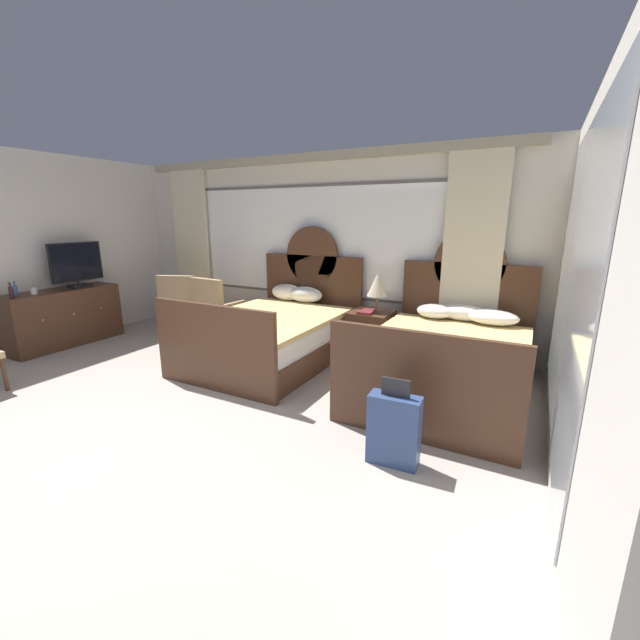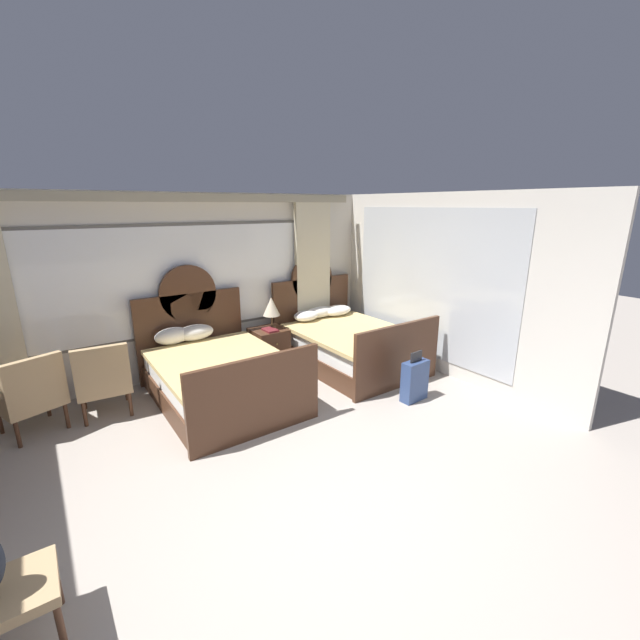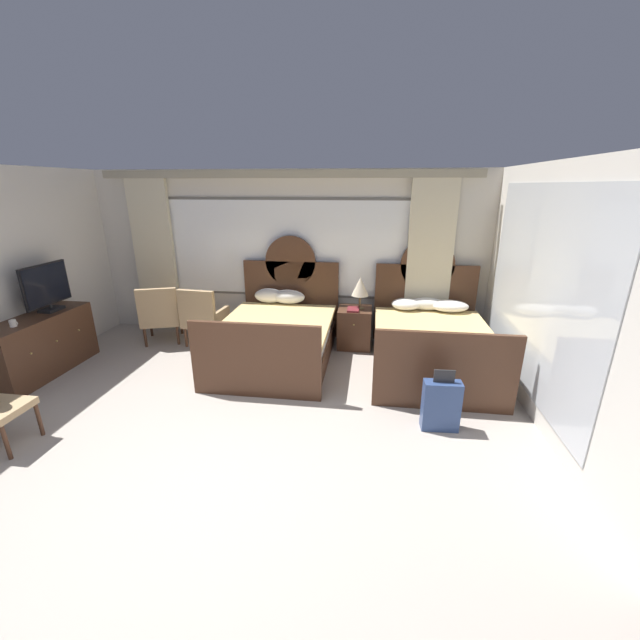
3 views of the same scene
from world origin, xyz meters
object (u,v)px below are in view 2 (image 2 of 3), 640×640
(bed_near_window, at_px, (219,374))
(suitcase_on_floor, at_px, (415,380))
(table_lamp_on_nightstand, at_px, (271,307))
(armchair_by_window_centre, at_px, (31,394))
(book_on_nightstand, at_px, (270,330))
(bed_near_mirror, at_px, (347,343))
(armchair_by_window_left, at_px, (103,379))
(nightstand_between_beds, at_px, (269,348))

(bed_near_window, bearing_deg, suitcase_on_floor, -35.72)
(table_lamp_on_nightstand, height_order, armchair_by_window_centre, table_lamp_on_nightstand)
(book_on_nightstand, xyz_separation_m, suitcase_on_floor, (1.04, -2.05, -0.37))
(bed_near_mirror, height_order, table_lamp_on_nightstand, bed_near_mirror)
(bed_near_mirror, distance_m, table_lamp_on_nightstand, 1.36)
(bed_near_window, xyz_separation_m, armchair_by_window_left, (-1.30, 0.38, 0.13))
(armchair_by_window_left, relative_size, suitcase_on_floor, 1.38)
(bed_near_window, relative_size, nightstand_between_beds, 3.49)
(bed_near_mirror, xyz_separation_m, table_lamp_on_nightstand, (-1.03, 0.63, 0.62))
(book_on_nightstand, distance_m, suitcase_on_floor, 2.33)
(bed_near_window, distance_m, nightstand_between_beds, 1.27)
(bed_near_window, relative_size, table_lamp_on_nightstand, 4.38)
(table_lamp_on_nightstand, distance_m, suitcase_on_floor, 2.46)
(bed_near_mirror, xyz_separation_m, nightstand_between_beds, (-1.09, 0.63, -0.04))
(book_on_nightstand, xyz_separation_m, armchair_by_window_left, (-2.38, -0.15, -0.16))
(armchair_by_window_centre, relative_size, suitcase_on_floor, 1.38)
(book_on_nightstand, relative_size, armchair_by_window_left, 0.27)
(armchair_by_window_left, xyz_separation_m, suitcase_on_floor, (3.42, -1.90, -0.21))
(armchair_by_window_centre, bearing_deg, bed_near_mirror, -5.14)
(armchair_by_window_left, xyz_separation_m, armchair_by_window_centre, (-0.72, 0.00, 0.00))
(bed_near_window, bearing_deg, armchair_by_window_centre, 169.19)
(nightstand_between_beds, distance_m, book_on_nightstand, 0.35)
(nightstand_between_beds, xyz_separation_m, armchair_by_window_left, (-2.40, -0.25, 0.17))
(bed_near_window, xyz_separation_m, bed_near_mirror, (2.19, 0.01, 0.00))
(armchair_by_window_centre, bearing_deg, book_on_nightstand, 2.67)
(bed_near_mirror, relative_size, nightstand_between_beds, 3.49)
(bed_near_window, bearing_deg, bed_near_mirror, 0.19)
(bed_near_mirror, relative_size, table_lamp_on_nightstand, 4.38)
(nightstand_between_beds, relative_size, book_on_nightstand, 2.43)
(book_on_nightstand, bearing_deg, suitcase_on_floor, -63.13)
(table_lamp_on_nightstand, relative_size, book_on_nightstand, 1.94)
(book_on_nightstand, bearing_deg, bed_near_mirror, -25.08)
(bed_near_window, distance_m, armchair_by_window_centre, 2.07)
(book_on_nightstand, distance_m, armchair_by_window_left, 2.39)
(nightstand_between_beds, relative_size, armchair_by_window_left, 0.67)
(table_lamp_on_nightstand, xyz_separation_m, suitcase_on_floor, (0.95, -2.16, -0.70))
(nightstand_between_beds, relative_size, armchair_by_window_centre, 0.67)
(armchair_by_window_left, bearing_deg, nightstand_between_beds, 6.01)
(bed_near_mirror, xyz_separation_m, armchair_by_window_left, (-3.50, 0.37, 0.13))
(armchair_by_window_centre, bearing_deg, armchair_by_window_left, -0.40)
(bed_near_window, distance_m, armchair_by_window_left, 1.36)
(bed_near_window, relative_size, armchair_by_window_left, 2.33)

